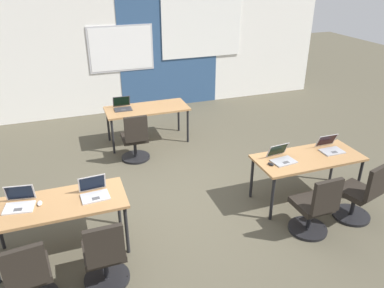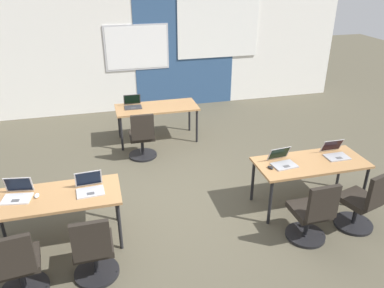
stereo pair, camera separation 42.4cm
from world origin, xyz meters
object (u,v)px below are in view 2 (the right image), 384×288
object	(u,v)px
mouse_near_right_inner	(270,167)
laptop_far_left	(133,105)
chair_far_left	(142,139)
chair_near_right_end	(362,205)
laptop_near_left_inner	(90,187)
chair_near_right_inner	(312,216)
laptop_near_right_inner	(282,161)
chair_near_left_inner	(94,253)
desk_near_right	(311,165)
desk_near_left	(54,200)
laptop_near_right_end	(335,153)
chair_near_left_end	(19,269)
laptop_near_left_end	(17,194)
mouse_near_left_end	(37,196)
desk_far_center	(157,109)

from	to	relation	value
mouse_near_right_inner	laptop_far_left	bearing A→B (deg)	117.90
chair_far_left	chair_near_right_end	bearing A→B (deg)	133.72
laptop_near_left_inner	chair_near_right_inner	bearing A→B (deg)	-19.44
laptop_near_right_inner	chair_near_left_inner	xyz separation A→B (m)	(-2.64, -0.78, -0.39)
desk_near_right	laptop_near_left_inner	xyz separation A→B (m)	(-3.07, 0.01, 0.11)
chair_near_right_inner	chair_near_right_end	world-z (taller)	same
chair_near_left_inner	desk_near_left	bearing A→B (deg)	-61.11
laptop_near_right_inner	laptop_near_right_end	size ratio (longest dim) A/B	1.09
desk_near_left	chair_near_left_end	bearing A→B (deg)	-113.68
laptop_near_right_end	laptop_near_left_end	distance (m)	4.34
chair_near_left_inner	chair_near_left_end	distance (m)	0.77
desk_near_right	laptop_near_right_inner	xyz separation A→B (m)	(-0.43, 0.04, 0.11)
laptop_near_right_inner	mouse_near_left_end	xyz separation A→B (m)	(-3.26, -0.00, -0.03)
laptop_near_left_inner	mouse_near_left_end	world-z (taller)	laptop_near_left_inner
chair_near_right_inner	mouse_near_left_end	world-z (taller)	chair_near_right_inner
mouse_near_right_inner	laptop_near_left_end	distance (m)	3.26
laptop_far_left	laptop_near_left_end	distance (m)	3.29
laptop_far_left	laptop_near_right_end	bearing A→B (deg)	-45.53
mouse_near_right_inner	chair_near_left_inner	world-z (taller)	chair_near_left_inner
desk_near_right	chair_near_right_inner	size ratio (longest dim) A/B	1.74
desk_near_right	mouse_near_right_inner	size ratio (longest dim) A/B	14.29
desk_near_left	desk_near_right	world-z (taller)	same
desk_near_right	chair_near_left_end	size ratio (longest dim) A/B	1.74
mouse_near_right_inner	laptop_near_left_inner	world-z (taller)	laptop_near_left_inner
mouse_near_right_inner	laptop_near_left_inner	xyz separation A→B (m)	(-2.42, 0.05, 0.03)
desk_near_right	chair_near_right_inner	world-z (taller)	chair_near_right_inner
desk_near_right	mouse_near_left_end	xyz separation A→B (m)	(-3.70, 0.03, 0.08)
desk_far_center	chair_near_right_end	world-z (taller)	chair_near_right_end
mouse_near_left_end	chair_near_left_inner	bearing A→B (deg)	-51.51
mouse_near_right_inner	chair_near_right_end	bearing A→B (deg)	-32.05
chair_near_left_inner	laptop_near_right_inner	bearing A→B (deg)	-164.27
desk_near_left	laptop_far_left	world-z (taller)	laptop_far_left
chair_near_left_inner	chair_near_left_end	xyz separation A→B (m)	(-0.77, -0.06, 0.00)
desk_far_center	laptop_near_right_inner	xyz separation A→B (m)	(1.32, -2.76, 0.11)
chair_near_right_end	chair_near_left_end	world-z (taller)	same
desk_near_right	laptop_far_left	size ratio (longest dim) A/B	4.74
laptop_near_right_end	mouse_near_left_end	size ratio (longest dim) A/B	3.21
desk_near_left	laptop_near_left_end	world-z (taller)	laptop_near_left_end
laptop_near_right_inner	laptop_far_left	size ratio (longest dim) A/B	1.07
mouse_near_right_inner	desk_far_center	bearing A→B (deg)	111.16
desk_far_center	mouse_near_left_end	world-z (taller)	mouse_near_left_end
chair_near_right_end	mouse_near_left_end	world-z (taller)	chair_near_right_end
laptop_far_left	chair_far_left	size ratio (longest dim) A/B	0.37
laptop_near_right_inner	chair_far_left	world-z (taller)	laptop_near_right_inner
desk_near_right	chair_near_left_inner	xyz separation A→B (m)	(-3.08, -0.74, -0.28)
laptop_far_left	laptop_near_right_end	distance (m)	3.86
desk_near_left	laptop_near_right_end	xyz separation A→B (m)	(3.93, 0.07, 0.11)
desk_far_center	chair_near_left_inner	world-z (taller)	chair_near_left_inner
desk_near_left	laptop_near_right_inner	bearing A→B (deg)	0.70
desk_near_left	desk_far_center	xyz separation A→B (m)	(1.75, 2.80, 0.00)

